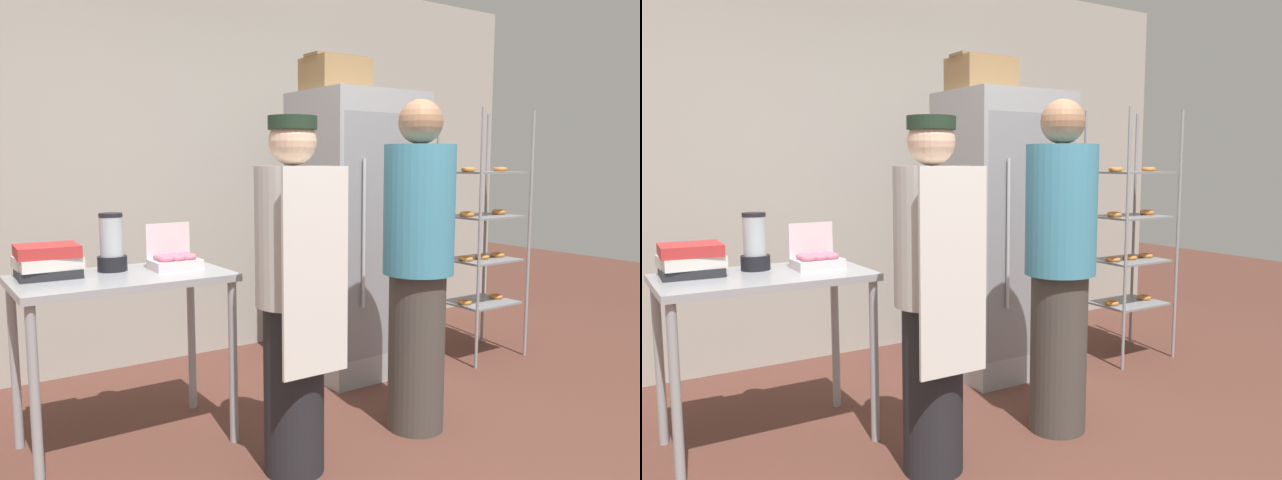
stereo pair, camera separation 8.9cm
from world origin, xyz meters
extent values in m
cube|color=#ADA89E|center=(0.00, 2.45, 1.43)|extent=(6.40, 0.12, 2.86)
cube|color=#9EA0A5|center=(0.80, 1.46, 0.94)|extent=(0.76, 0.65, 1.88)
cube|color=gray|center=(0.80, 1.14, 0.96)|extent=(0.70, 0.02, 1.54)
cylinder|color=silver|center=(0.59, 1.11, 0.99)|extent=(0.02, 0.02, 0.92)
cylinder|color=#93969B|center=(1.49, 0.99, 0.89)|extent=(0.02, 0.02, 1.79)
cylinder|color=#93969B|center=(2.02, 0.99, 0.89)|extent=(0.02, 0.02, 1.79)
cylinder|color=#93969B|center=(1.49, 1.40, 0.89)|extent=(0.02, 0.02, 1.79)
cylinder|color=#93969B|center=(2.02, 1.40, 0.89)|extent=(0.02, 0.02, 1.79)
cube|color=gray|center=(1.75, 1.20, 0.40)|extent=(0.48, 0.38, 0.01)
torus|color=orange|center=(1.58, 1.20, 0.42)|extent=(0.10, 0.10, 0.03)
torus|color=orange|center=(1.92, 1.20, 0.42)|extent=(0.10, 0.10, 0.03)
cube|color=gray|center=(1.75, 1.20, 0.72)|extent=(0.48, 0.38, 0.01)
torus|color=orange|center=(1.58, 1.20, 0.74)|extent=(0.11, 0.11, 0.03)
torus|color=orange|center=(1.75, 1.20, 0.74)|extent=(0.11, 0.11, 0.03)
torus|color=orange|center=(1.92, 1.20, 0.74)|extent=(0.11, 0.11, 0.03)
cube|color=gray|center=(1.75, 1.20, 1.03)|extent=(0.48, 0.38, 0.01)
torus|color=orange|center=(1.58, 1.20, 1.06)|extent=(0.10, 0.10, 0.04)
torus|color=orange|center=(1.92, 1.20, 1.06)|extent=(0.10, 0.10, 0.04)
cube|color=gray|center=(1.75, 1.20, 1.35)|extent=(0.48, 0.38, 0.01)
torus|color=orange|center=(1.58, 1.20, 1.37)|extent=(0.10, 0.10, 0.03)
torus|color=orange|center=(1.92, 1.20, 1.37)|extent=(0.10, 0.10, 0.03)
cube|color=#9EA0A5|center=(-0.88, 1.16, 0.86)|extent=(1.01, 0.62, 0.04)
cylinder|color=#9EA0A5|center=(-1.34, 0.89, 0.42)|extent=(0.04, 0.04, 0.84)
cylinder|color=#9EA0A5|center=(-0.41, 0.89, 0.42)|extent=(0.04, 0.04, 0.84)
cylinder|color=#9EA0A5|center=(-1.34, 1.43, 0.42)|extent=(0.04, 0.04, 0.84)
cylinder|color=#9EA0A5|center=(-0.41, 1.43, 0.42)|extent=(0.04, 0.04, 0.84)
cube|color=silver|center=(-0.60, 1.18, 0.90)|extent=(0.24, 0.18, 0.05)
cube|color=silver|center=(-0.60, 1.28, 1.01)|extent=(0.24, 0.01, 0.18)
torus|color=#C66B84|center=(-0.66, 1.15, 0.94)|extent=(0.08, 0.08, 0.03)
torus|color=#C66B84|center=(-0.60, 1.15, 0.94)|extent=(0.08, 0.08, 0.03)
torus|color=#C66B84|center=(-0.53, 1.15, 0.94)|extent=(0.08, 0.08, 0.03)
torus|color=#C66B84|center=(-0.66, 1.21, 0.94)|extent=(0.08, 0.08, 0.03)
torus|color=#C66B84|center=(-0.60, 1.21, 0.94)|extent=(0.08, 0.08, 0.03)
torus|color=#C66B84|center=(-0.53, 1.21, 0.94)|extent=(0.08, 0.08, 0.03)
cylinder|color=black|center=(-0.88, 1.31, 0.91)|extent=(0.15, 0.15, 0.08)
cylinder|color=#B2BCC1|center=(-0.88, 1.31, 1.05)|extent=(0.11, 0.11, 0.20)
cylinder|color=black|center=(-0.88, 1.31, 1.16)|extent=(0.12, 0.12, 0.02)
cube|color=#232328|center=(-1.19, 1.30, 0.90)|extent=(0.29, 0.27, 0.04)
cube|color=silver|center=(-1.19, 1.30, 0.95)|extent=(0.29, 0.27, 0.06)
cube|color=#B72D2D|center=(-1.19, 1.30, 1.00)|extent=(0.29, 0.27, 0.06)
cube|color=#937047|center=(0.66, 1.52, 1.99)|extent=(0.38, 0.31, 0.21)
cube|color=olive|center=(0.66, 1.52, 2.10)|extent=(0.39, 0.16, 0.02)
cylinder|color=#232328|center=(-0.32, 0.47, 0.39)|extent=(0.28, 0.28, 0.78)
cylinder|color=beige|center=(-0.32, 0.47, 1.10)|extent=(0.34, 0.34, 0.62)
sphere|color=beige|center=(-0.32, 0.47, 1.51)|extent=(0.21, 0.21, 0.21)
cube|color=white|center=(-0.32, 0.28, 0.96)|extent=(0.33, 0.02, 0.90)
cylinder|color=#1E3323|center=(-0.32, 0.47, 1.59)|extent=(0.22, 0.22, 0.06)
cylinder|color=#47423D|center=(0.47, 0.50, 0.42)|extent=(0.30, 0.30, 0.84)
cylinder|color=teal|center=(0.47, 0.50, 1.18)|extent=(0.37, 0.37, 0.67)
sphere|color=#9E7051|center=(0.47, 0.50, 1.63)|extent=(0.23, 0.23, 0.23)
camera|label=1|loc=(-1.76, -1.88, 1.42)|focal=35.00mm
camera|label=2|loc=(-1.69, -1.93, 1.42)|focal=35.00mm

